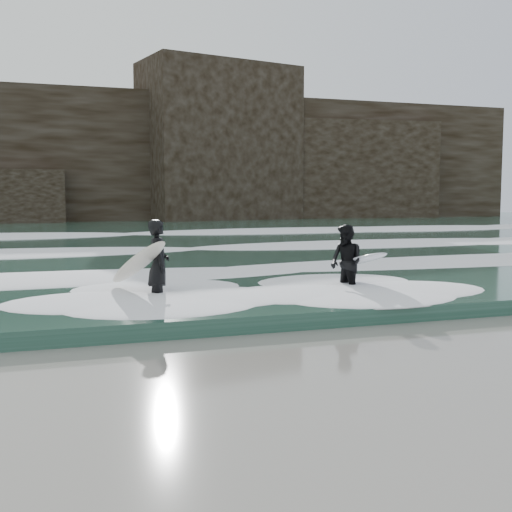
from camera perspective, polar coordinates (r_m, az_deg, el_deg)
name	(u,v)px	position (r m, az deg, el deg)	size (l,w,h in m)	color
ground	(447,376)	(8.48, 16.59, -10.18)	(120.00, 120.00, 0.00)	#857256
sea	(131,233)	(36.02, -11.07, 2.02)	(90.00, 52.00, 0.30)	#244A3D
headland	(101,160)	(52.93, -13.65, 8.29)	(70.00, 9.00, 10.00)	black
foam_near	(236,267)	(16.46, -1.75, -1.00)	(60.00, 3.20, 0.20)	white
foam_mid	(180,246)	(23.21, -6.79, 0.90)	(60.00, 4.00, 0.24)	white
foam_far	(142,231)	(32.05, -10.12, 2.16)	(60.00, 4.80, 0.30)	white
surfer_left	(154,264)	(12.81, -9.04, -0.70)	(1.24, 2.01, 1.77)	black
surfer_right	(349,262)	(13.83, 8.26, -0.54)	(1.23, 2.18, 1.62)	black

